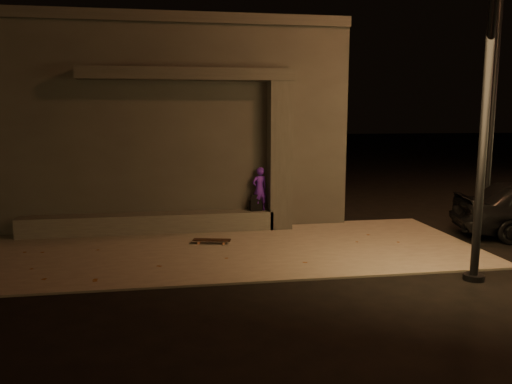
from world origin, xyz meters
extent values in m
plane|color=black|center=(0.00, 0.00, 0.00)|extent=(120.00, 120.00, 0.00)
cube|color=slate|center=(0.00, 2.00, 0.02)|extent=(11.00, 4.40, 0.04)
cube|color=#3B3836|center=(-1.00, 6.50, 2.60)|extent=(9.00, 5.00, 5.20)
cube|color=#3B3836|center=(-1.00, 4.05, 5.10)|extent=(9.00, 0.30, 0.25)
cube|color=#504D48|center=(-1.50, 3.75, 0.27)|extent=(6.00, 0.55, 0.45)
cube|color=#3B3836|center=(1.70, 3.75, 1.84)|extent=(0.55, 0.55, 3.60)
cube|color=#3B3836|center=(-0.50, 3.80, 3.78)|extent=(5.00, 0.70, 0.28)
imported|color=#501BB5|center=(1.20, 3.75, 1.03)|extent=(0.45, 0.36, 1.08)
cube|color=black|center=(1.10, 3.75, 0.61)|extent=(0.31, 0.22, 0.24)
cube|color=black|center=(1.10, 3.75, 0.81)|extent=(0.26, 0.06, 0.17)
cube|color=black|center=(-0.09, 2.43, 0.12)|extent=(0.86, 0.41, 0.02)
cylinder|color=#D68255|center=(0.20, 2.44, 0.07)|extent=(0.06, 0.05, 0.06)
cylinder|color=#D68255|center=(0.16, 2.29, 0.07)|extent=(0.06, 0.05, 0.06)
cylinder|color=#D68255|center=(-0.34, 2.58, 0.07)|extent=(0.06, 0.05, 0.06)
cylinder|color=#D68255|center=(-0.38, 2.42, 0.07)|extent=(0.06, 0.05, 0.06)
cube|color=#99999E|center=(0.18, 2.36, 0.10)|extent=(0.09, 0.18, 0.02)
cube|color=#99999E|center=(-0.36, 2.50, 0.10)|extent=(0.09, 0.18, 0.02)
cylinder|color=black|center=(4.25, -0.62, 3.57)|extent=(0.14, 0.14, 7.13)
cylinder|color=black|center=(4.25, -0.62, 0.05)|extent=(0.36, 0.36, 0.10)
cylinder|color=black|center=(7.53, 3.99, 3.93)|extent=(0.14, 0.14, 7.86)
cylinder|color=black|center=(7.53, 3.99, 0.05)|extent=(0.36, 0.36, 0.10)
camera|label=1|loc=(-0.85, -8.25, 2.87)|focal=35.00mm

